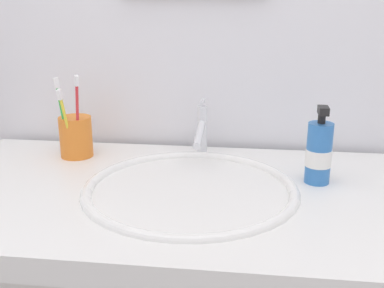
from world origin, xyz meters
name	(u,v)px	position (x,y,z in m)	size (l,w,h in m)	color
tiled_wall_back	(195,17)	(0.00, 0.33, 1.20)	(2.28, 0.04, 2.40)	silver
sink_basin	(190,209)	(0.03, 0.00, 0.83)	(0.45, 0.45, 0.12)	white
faucet	(201,131)	(0.03, 0.21, 0.94)	(0.02, 0.16, 0.14)	silver
toothbrush_cup	(76,137)	(-0.28, 0.18, 0.92)	(0.08, 0.08, 0.10)	orange
toothbrush_yellow	(66,120)	(-0.28, 0.14, 0.97)	(0.02, 0.06, 0.18)	yellow
toothbrush_red	(77,112)	(-0.26, 0.15, 0.99)	(0.04, 0.05, 0.21)	red
toothbrush_green	(62,113)	(-0.30, 0.15, 0.98)	(0.03, 0.02, 0.20)	green
soap_dispenser	(319,153)	(0.30, 0.08, 0.94)	(0.06, 0.06, 0.17)	#3372BF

